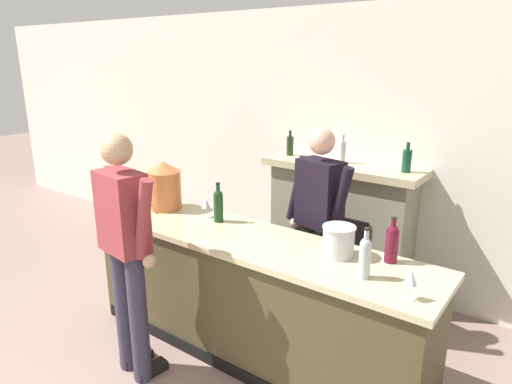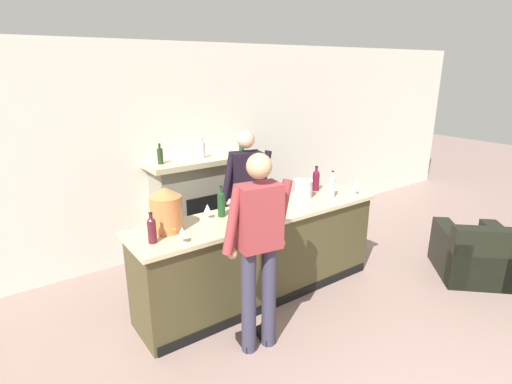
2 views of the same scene
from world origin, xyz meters
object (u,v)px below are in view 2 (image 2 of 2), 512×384
(wine_bottle_riesling_slim, at_px, (221,203))
(wine_glass_by_dispenser, at_px, (356,184))
(armchair_black, at_px, (475,256))
(fireplace_stone, at_px, (205,204))
(wine_bottle_rose_blush, at_px, (332,186))
(ice_bucket_steel, at_px, (303,189))
(person_bartender, at_px, (246,195))
(wine_glass_front_left, at_px, (182,232))
(wine_bottle_chardonnay_pale, at_px, (152,229))
(wine_bottle_burgundy_dark, at_px, (316,179))
(wine_glass_back_row, at_px, (207,208))
(person_customer, at_px, (259,246))
(copper_dispenser, at_px, (166,209))

(wine_bottle_riesling_slim, distance_m, wine_glass_by_dispenser, 1.69)
(armchair_black, xyz_separation_m, wine_bottle_riesling_slim, (-2.73, 1.31, 0.87))
(fireplace_stone, relative_size, wine_bottle_rose_blush, 4.90)
(ice_bucket_steel, bearing_deg, wine_bottle_riesling_slim, 178.58)
(person_bartender, height_order, wine_glass_front_left, person_bartender)
(wine_bottle_chardonnay_pale, height_order, wine_glass_by_dispenser, wine_bottle_chardonnay_pale)
(wine_bottle_burgundy_dark, xyz_separation_m, wine_bottle_riesling_slim, (-1.40, -0.09, 0.01))
(wine_bottle_rose_blush, xyz_separation_m, wine_glass_back_row, (-1.50, 0.24, -0.03))
(person_customer, xyz_separation_m, wine_bottle_rose_blush, (1.48, 0.60, 0.13))
(copper_dispenser, distance_m, wine_bottle_riesling_slim, 0.61)
(wine_bottle_burgundy_dark, bearing_deg, ice_bucket_steel, -159.96)
(wine_bottle_rose_blush, relative_size, wine_glass_back_row, 2.05)
(armchair_black, relative_size, wine_bottle_chardonnay_pale, 4.11)
(fireplace_stone, height_order, wine_bottle_chardonnay_pale, fireplace_stone)
(copper_dispenser, distance_m, wine_bottle_rose_blush, 1.97)
(wine_bottle_chardonnay_pale, height_order, wine_bottle_burgundy_dark, wine_bottle_burgundy_dark)
(wine_glass_back_row, bearing_deg, wine_bottle_burgundy_dark, 2.64)
(wine_bottle_rose_blush, bearing_deg, wine_glass_front_left, -175.99)
(ice_bucket_steel, height_order, wine_glass_front_left, ice_bucket_steel)
(wine_bottle_chardonnay_pale, bearing_deg, wine_glass_front_left, -38.03)
(armchair_black, relative_size, wine_glass_back_row, 7.34)
(ice_bucket_steel, relative_size, wine_bottle_riesling_slim, 0.68)
(wine_bottle_rose_blush, bearing_deg, person_bartender, 134.62)
(wine_bottle_rose_blush, xyz_separation_m, wine_bottle_riesling_slim, (-1.35, 0.22, 0.00))
(wine_bottle_chardonnay_pale, xyz_separation_m, wine_glass_back_row, (0.66, 0.22, -0.02))
(wine_bottle_chardonnay_pale, height_order, wine_glass_front_left, wine_bottle_chardonnay_pale)
(armchair_black, xyz_separation_m, wine_glass_back_row, (-2.88, 1.33, 0.83))
(wine_glass_front_left, bearing_deg, ice_bucket_steel, 11.20)
(person_customer, distance_m, ice_bucket_steel, 1.45)
(wine_bottle_burgundy_dark, relative_size, wine_bottle_riesling_slim, 0.94)
(person_customer, relative_size, wine_glass_by_dispenser, 9.96)
(copper_dispenser, bearing_deg, wine_bottle_burgundy_dark, 3.23)
(fireplace_stone, relative_size, person_customer, 0.87)
(wine_glass_front_left, bearing_deg, wine_glass_by_dispenser, 1.15)
(armchair_black, bearing_deg, person_bartender, 139.07)
(wine_glass_front_left, relative_size, wine_glass_by_dispenser, 0.83)
(wine_glass_front_left, distance_m, wine_glass_by_dispenser, 2.27)
(ice_bucket_steel, bearing_deg, wine_bottle_burgundy_dark, 20.04)
(wine_bottle_chardonnay_pale, xyz_separation_m, wine_glass_front_left, (0.21, -0.16, -0.02))
(wine_bottle_chardonnay_pale, relative_size, wine_glass_by_dispenser, 1.55)
(person_bartender, height_order, wine_bottle_rose_blush, person_bartender)
(wine_bottle_burgundy_dark, xyz_separation_m, wine_glass_front_left, (-2.01, -0.45, -0.03))
(wine_glass_by_dispenser, bearing_deg, fireplace_stone, 126.83)
(person_customer, height_order, wine_glass_by_dispenser, person_customer)
(ice_bucket_steel, bearing_deg, copper_dispenser, 179.89)
(wine_glass_front_left, bearing_deg, copper_dispenser, 89.15)
(copper_dispenser, bearing_deg, fireplace_stone, 49.79)
(wine_bottle_burgundy_dark, bearing_deg, person_customer, -149.20)
(wine_bottle_chardonnay_pale, xyz_separation_m, wine_bottle_burgundy_dark, (2.22, 0.29, 0.01))
(copper_dispenser, xyz_separation_m, wine_glass_by_dispenser, (2.26, -0.29, -0.08))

